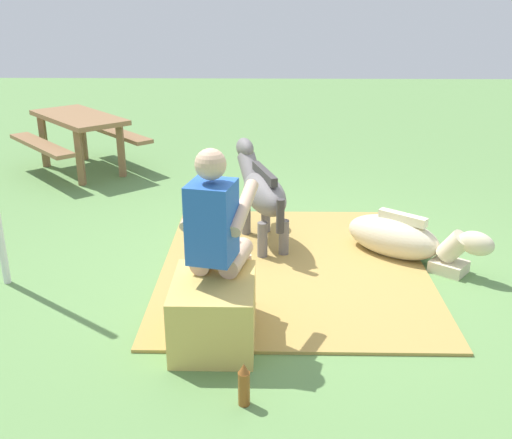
{
  "coord_description": "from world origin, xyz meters",
  "views": [
    {
      "loc": [
        -4.69,
        0.21,
        2.24
      ],
      "look_at": [
        -0.28,
        0.3,
        0.55
      ],
      "focal_mm": 41.88,
      "sensor_mm": 36.0,
      "label": 1
    }
  ],
  "objects_px": {
    "pony_lying": "(403,239)",
    "hay_bale": "(214,312)",
    "picnic_bench": "(79,128)",
    "soda_bottle": "(244,385)",
    "pony_standing": "(262,190)",
    "person_seated": "(218,233)"
  },
  "relations": [
    {
      "from": "hay_bale",
      "to": "person_seated",
      "type": "distance_m",
      "value": 0.53
    },
    {
      "from": "pony_standing",
      "to": "pony_lying",
      "type": "xyz_separation_m",
      "value": [
        -0.35,
        -1.26,
        -0.33
      ]
    },
    {
      "from": "soda_bottle",
      "to": "picnic_bench",
      "type": "bearing_deg",
      "value": 25.97
    },
    {
      "from": "picnic_bench",
      "to": "pony_lying",
      "type": "bearing_deg",
      "value": -126.53
    },
    {
      "from": "pony_standing",
      "to": "pony_lying",
      "type": "bearing_deg",
      "value": -105.52
    },
    {
      "from": "person_seated",
      "to": "soda_bottle",
      "type": "xyz_separation_m",
      "value": [
        -0.81,
        -0.2,
        -0.61
      ]
    },
    {
      "from": "pony_standing",
      "to": "soda_bottle",
      "type": "relative_size",
      "value": 4.77
    },
    {
      "from": "soda_bottle",
      "to": "picnic_bench",
      "type": "distance_m",
      "value": 5.31
    },
    {
      "from": "pony_lying",
      "to": "person_seated",
      "type": "bearing_deg",
      "value": 128.97
    },
    {
      "from": "hay_bale",
      "to": "picnic_bench",
      "type": "distance_m",
      "value": 4.62
    },
    {
      "from": "person_seated",
      "to": "hay_bale",
      "type": "bearing_deg",
      "value": 171.11
    },
    {
      "from": "pony_lying",
      "to": "hay_bale",
      "type": "bearing_deg",
      "value": 131.95
    },
    {
      "from": "hay_bale",
      "to": "soda_bottle",
      "type": "distance_m",
      "value": 0.7
    },
    {
      "from": "person_seated",
      "to": "picnic_bench",
      "type": "bearing_deg",
      "value": 28.22
    },
    {
      "from": "pony_standing",
      "to": "hay_bale",
      "type": "bearing_deg",
      "value": 170.3
    },
    {
      "from": "person_seated",
      "to": "pony_lying",
      "type": "height_order",
      "value": "person_seated"
    },
    {
      "from": "hay_bale",
      "to": "picnic_bench",
      "type": "xyz_separation_m",
      "value": [
        4.1,
        2.09,
        0.35
      ]
    },
    {
      "from": "hay_bale",
      "to": "pony_standing",
      "type": "bearing_deg",
      "value": -9.7
    },
    {
      "from": "pony_lying",
      "to": "soda_bottle",
      "type": "distance_m",
      "value": 2.45
    },
    {
      "from": "hay_bale",
      "to": "soda_bottle",
      "type": "xyz_separation_m",
      "value": [
        -0.65,
        -0.23,
        -0.1
      ]
    },
    {
      "from": "picnic_bench",
      "to": "soda_bottle",
      "type": "bearing_deg",
      "value": -154.03
    },
    {
      "from": "pony_lying",
      "to": "soda_bottle",
      "type": "xyz_separation_m",
      "value": [
        -2.05,
        1.33,
        -0.06
      ]
    }
  ]
}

